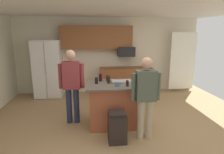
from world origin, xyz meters
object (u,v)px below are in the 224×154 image
Objects in this scene: glass_pilsner at (100,78)px; glass_short_whisky at (96,81)px; kitchen_island at (113,104)px; trash_bin at (117,127)px; serving_tray at (121,82)px; microwave_over_range at (126,52)px; refrigerator at (48,69)px; glass_stout_tall at (109,80)px; person_guest_by_door at (146,93)px; person_guest_left at (72,82)px; mug_ceramic_white at (117,84)px; glass_dark_ale at (127,83)px; tumbler_amber at (108,78)px.

glass_pilsner is 1.25× the size of glass_short_whisky.
kitchen_island is 7.21× the size of glass_pilsner.
trash_bin is (-0.02, -0.73, -0.19)m from kitchen_island.
microwave_over_range is at bearing 76.99° from serving_tray.
refrigerator reaches higher than microwave_over_range.
glass_stout_tall is 0.36× the size of serving_tray.
person_guest_by_door is 0.84m from trash_bin.
person_guest_left is at bearing 174.56° from serving_tray.
glass_short_whisky is at bearing -176.46° from serving_tray.
mug_ceramic_white is 0.87m from trash_bin.
mug_ceramic_white is at bearing -33.82° from glass_short_whisky.
glass_dark_ale is (1.19, -0.43, 0.04)m from person_guest_left.
kitchen_island is (-0.72, -2.39, -0.96)m from microwave_over_range.
mug_ceramic_white is 0.32m from glass_stout_tall.
person_guest_left reaches higher than glass_dark_ale.
glass_stout_tall is at bearing -51.22° from refrigerator.
serving_tray is (1.12, -0.11, 0.00)m from person_guest_left.
glass_stout_tall is at bearing 2.51° from person_guest_by_door.
serving_tray reaches higher than trash_bin.
person_guest_by_door is at bearing -56.95° from glass_dark_ale.
kitchen_island is 0.68m from glass_pilsner.
glass_pilsner reaches higher than glass_stout_tall.
microwave_over_range is at bearing 64.81° from glass_short_whisky.
person_guest_by_door is 11.99× the size of glass_short_whisky.
person_guest_by_door is at bearing -50.46° from refrigerator.
refrigerator is 2.68m from glass_short_whisky.
kitchen_island is (1.88, -2.27, -0.44)m from refrigerator.
tumbler_amber is 0.20m from glass_stout_tall.
tumbler_amber is 0.30× the size of serving_tray.
trash_bin is at bearing -104.36° from serving_tray.
glass_stout_tall is at bearing 117.61° from mug_ceramic_white.
person_guest_left is (-0.93, 0.20, 0.50)m from kitchen_island.
glass_pilsner is (-0.81, 0.93, 0.12)m from person_guest_by_door.
glass_pilsner is at bearing 104.47° from trash_bin.
refrigerator is at bearing 131.35° from tumbler_amber.
glass_dark_ale is at bearing -43.07° from glass_pilsner.
glass_short_whisky is at bearing 155.55° from glass_dark_ale.
tumbler_amber is 1.03× the size of mug_ceramic_white.
trash_bin is at bearing -75.53° from glass_pilsner.
glass_stout_tall is (-0.82, -2.33, -0.40)m from microwave_over_range.
refrigerator is 1.53× the size of kitchen_island.
kitchen_island is 0.71× the size of person_guest_left.
microwave_over_range is 2.61m from glass_short_whisky.
glass_short_whisky is (-0.91, 0.71, 0.10)m from person_guest_by_door.
glass_dark_ale is at bearing -6.22° from person_guest_by_door.
serving_tray is at bearing 6.09° from glass_stout_tall.
person_guest_left is at bearing 20.47° from person_guest_by_door.
person_guest_left reaches higher than mug_ceramic_white.
microwave_over_range reaches higher than mug_ceramic_white.
person_guest_left is 0.82m from tumbler_amber.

